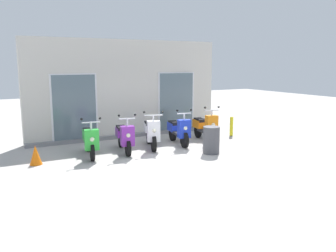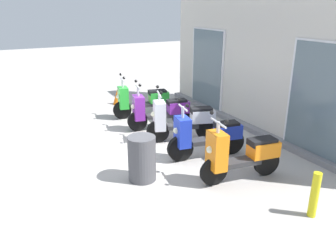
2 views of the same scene
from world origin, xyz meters
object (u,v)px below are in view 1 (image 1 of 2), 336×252
at_px(curb_bollard, 231,126).
at_px(scooter_purple, 124,137).
at_px(trash_bin, 211,140).
at_px(scooter_white, 151,132).
at_px(scooter_blue, 178,130).
at_px(scooter_green, 90,140).
at_px(traffic_cone, 36,155).
at_px(scooter_orange, 205,127).

bearing_deg(curb_bollard, scooter_purple, -175.09).
bearing_deg(trash_bin, scooter_purple, 147.63).
height_order(scooter_white, scooter_blue, scooter_white).
xyz_separation_m(scooter_green, scooter_purple, (1.05, 0.02, -0.01)).
distance_m(scooter_white, traffic_cone, 3.52).
height_order(scooter_green, scooter_white, scooter_white).
bearing_deg(scooter_white, traffic_cone, -175.48).
distance_m(scooter_green, trash_bin, 3.52).
distance_m(scooter_white, trash_bin, 1.94).
distance_m(trash_bin, curb_bollard, 2.77).
height_order(scooter_blue, curb_bollard, scooter_blue).
bearing_deg(scooter_orange, scooter_blue, 180.00).
bearing_deg(scooter_blue, traffic_cone, -176.35).
relative_size(curb_bollard, traffic_cone, 1.35).
height_order(scooter_white, scooter_orange, scooter_orange).
relative_size(scooter_green, traffic_cone, 3.08).
relative_size(scooter_purple, scooter_white, 1.02).
relative_size(scooter_orange, trash_bin, 1.93).
height_order(scooter_green, scooter_blue, scooter_blue).
bearing_deg(scooter_green, scooter_blue, 2.24).
relative_size(scooter_white, scooter_blue, 0.97).
bearing_deg(scooter_white, scooter_orange, 0.27).
height_order(scooter_white, traffic_cone, scooter_white).
relative_size(scooter_purple, trash_bin, 2.02).
relative_size(scooter_purple, curb_bollard, 2.31).
relative_size(scooter_green, trash_bin, 2.00).
bearing_deg(traffic_cone, curb_bollard, 4.64).
xyz_separation_m(scooter_white, scooter_blue, (0.99, 0.01, -0.03)).
xyz_separation_m(scooter_purple, scooter_white, (0.94, 0.09, 0.03)).
distance_m(scooter_purple, scooter_white, 0.95).
bearing_deg(scooter_orange, scooter_green, -178.35).
relative_size(scooter_blue, curb_bollard, 2.33).
distance_m(scooter_blue, scooter_orange, 1.05).
xyz_separation_m(scooter_green, trash_bin, (3.25, -1.37, -0.07)).
bearing_deg(curb_bollard, scooter_white, -175.23).
xyz_separation_m(scooter_blue, curb_bollard, (2.40, 0.27, -0.11)).
height_order(trash_bin, curb_bollard, trash_bin).
distance_m(scooter_purple, trash_bin, 2.60).
distance_m(scooter_green, scooter_blue, 2.99).
height_order(scooter_purple, scooter_orange, scooter_orange).
bearing_deg(scooter_orange, traffic_cone, -177.05).
distance_m(scooter_purple, scooter_orange, 2.99).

